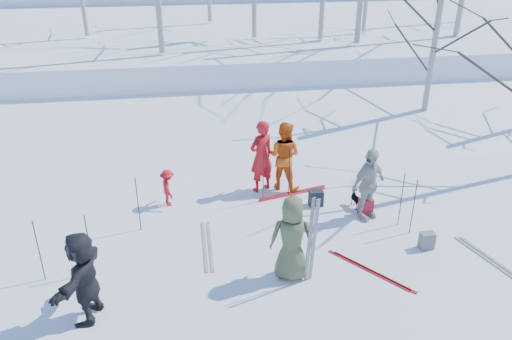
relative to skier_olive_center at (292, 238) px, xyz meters
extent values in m
plane|color=white|center=(-0.35, 0.68, -0.88)|extent=(120.00, 120.00, 0.00)
cube|color=white|center=(-0.35, 7.68, -0.73)|extent=(70.00, 9.49, 4.12)
cube|color=white|center=(-0.35, 17.68, 0.12)|extent=(70.00, 18.00, 2.20)
imported|color=#495131|center=(0.00, 0.00, 0.00)|extent=(0.95, 0.71, 1.75)
imported|color=red|center=(0.01, 3.65, 0.08)|extent=(0.83, 0.72, 1.91)
imported|color=#DE5711|center=(0.61, 3.68, 0.04)|extent=(1.13, 1.07, 1.84)
imported|color=red|center=(-2.37, 3.22, -0.41)|extent=(0.47, 0.67, 0.94)
imported|color=beige|center=(2.22, 1.89, 0.00)|extent=(1.11, 0.87, 1.76)
imported|color=black|center=(-3.74, -0.58, -0.02)|extent=(0.90, 1.67, 1.72)
imported|color=black|center=(2.19, 2.39, -0.65)|extent=(0.33, 0.56, 0.45)
cube|color=silver|center=(0.28, -0.24, 0.07)|extent=(0.11, 0.17, 1.90)
cube|color=silver|center=(0.36, -0.26, 0.07)|extent=(0.09, 0.23, 1.89)
cylinder|color=black|center=(-4.77, 0.63, -0.21)|extent=(0.02, 0.02, 1.34)
cylinder|color=black|center=(-3.01, 2.16, -0.21)|extent=(0.02, 0.02, 1.34)
cylinder|color=black|center=(0.66, 3.23, -0.21)|extent=(0.02, 0.02, 1.34)
cylinder|color=black|center=(2.87, 1.46, -0.21)|extent=(0.02, 0.02, 1.34)
cylinder|color=black|center=(-0.04, 3.02, -0.21)|extent=(0.02, 0.02, 1.34)
cylinder|color=black|center=(-3.85, 0.68, -0.21)|extent=(0.02, 0.02, 1.34)
cylinder|color=black|center=(2.98, 1.09, -0.21)|extent=(0.02, 0.02, 1.34)
cube|color=maroon|center=(2.27, 2.01, -0.67)|extent=(0.32, 0.22, 0.42)
cube|color=slate|center=(3.07, 0.47, -0.69)|extent=(0.30, 0.20, 0.38)
cube|color=black|center=(1.22, 2.63, -0.68)|extent=(0.34, 0.24, 0.40)
camera|label=1|loc=(-1.90, -7.76, 5.31)|focal=35.00mm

